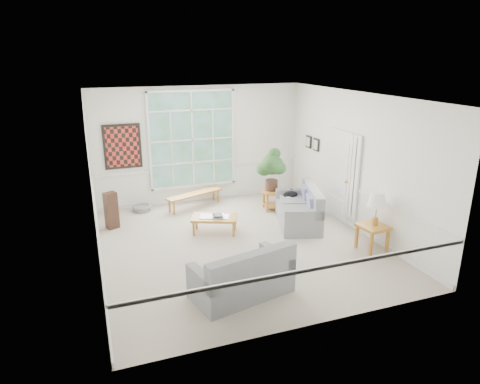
# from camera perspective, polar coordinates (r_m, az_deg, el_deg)

# --- Properties ---
(floor) EXTENTS (5.50, 6.00, 0.01)m
(floor) POSITION_cam_1_polar(r_m,az_deg,el_deg) (8.95, -0.17, -6.88)
(floor) COLOR #ADA192
(floor) RESTS_ON ground
(ceiling) EXTENTS (5.50, 6.00, 0.02)m
(ceiling) POSITION_cam_1_polar(r_m,az_deg,el_deg) (8.15, -0.19, 12.65)
(ceiling) COLOR white
(ceiling) RESTS_ON ground
(wall_back) EXTENTS (5.50, 0.02, 3.00)m
(wall_back) POSITION_cam_1_polar(r_m,az_deg,el_deg) (11.22, -5.38, 6.31)
(wall_back) COLOR white
(wall_back) RESTS_ON ground
(wall_front) EXTENTS (5.50, 0.02, 3.00)m
(wall_front) POSITION_cam_1_polar(r_m,az_deg,el_deg) (5.84, 9.84, -5.05)
(wall_front) COLOR white
(wall_front) RESTS_ON ground
(wall_left) EXTENTS (0.02, 6.00, 3.00)m
(wall_left) POSITION_cam_1_polar(r_m,az_deg,el_deg) (7.97, -19.14, 0.50)
(wall_left) COLOR white
(wall_left) RESTS_ON ground
(wall_right) EXTENTS (0.02, 6.00, 3.00)m
(wall_right) POSITION_cam_1_polar(r_m,az_deg,el_deg) (9.67, 15.38, 3.84)
(wall_right) COLOR white
(wall_right) RESTS_ON ground
(window_back) EXTENTS (2.30, 0.08, 2.40)m
(window_back) POSITION_cam_1_polar(r_m,az_deg,el_deg) (11.10, -6.36, 6.95)
(window_back) COLOR white
(window_back) RESTS_ON wall_back
(entry_door) EXTENTS (0.08, 0.90, 2.10)m
(entry_door) POSITION_cam_1_polar(r_m,az_deg,el_deg) (10.24, 13.09, 2.19)
(entry_door) COLOR white
(entry_door) RESTS_ON floor
(door_sidelight) EXTENTS (0.08, 0.26, 1.90)m
(door_sidelight) POSITION_cam_1_polar(r_m,az_deg,el_deg) (9.72, 15.12, 1.79)
(door_sidelight) COLOR white
(door_sidelight) RESTS_ON wall_right
(wall_art) EXTENTS (0.90, 0.06, 1.10)m
(wall_art) POSITION_cam_1_polar(r_m,az_deg,el_deg) (10.84, -15.40, 5.87)
(wall_art) COLOR maroon
(wall_art) RESTS_ON wall_back
(wall_frame_near) EXTENTS (0.04, 0.26, 0.32)m
(wall_frame_near) POSITION_cam_1_polar(r_m,az_deg,el_deg) (11.08, 10.08, 6.23)
(wall_frame_near) COLOR black
(wall_frame_near) RESTS_ON wall_right
(wall_frame_far) EXTENTS (0.04, 0.26, 0.32)m
(wall_frame_far) POSITION_cam_1_polar(r_m,az_deg,el_deg) (11.42, 9.09, 6.63)
(wall_frame_far) COLOR black
(wall_frame_far) RESTS_ON wall_right
(loveseat_right) EXTENTS (1.30, 1.81, 0.88)m
(loveseat_right) POSITION_cam_1_polar(r_m,az_deg,el_deg) (9.84, 7.77, -1.88)
(loveseat_right) COLOR gray
(loveseat_right) RESTS_ON floor
(loveseat_front) EXTENTS (1.73, 1.16, 0.86)m
(loveseat_front) POSITION_cam_1_polar(r_m,az_deg,el_deg) (7.00, 0.20, -10.42)
(loveseat_front) COLOR gray
(loveseat_front) RESTS_ON floor
(coffee_table) EXTENTS (1.12, 0.87, 0.37)m
(coffee_table) POSITION_cam_1_polar(r_m,az_deg,el_deg) (9.41, -3.41, -4.35)
(coffee_table) COLOR #AC7026
(coffee_table) RESTS_ON floor
(pewter_bowl) EXTENTS (0.38, 0.38, 0.08)m
(pewter_bowl) POSITION_cam_1_polar(r_m,az_deg,el_deg) (9.32, -2.97, -3.10)
(pewter_bowl) COLOR gray
(pewter_bowl) RESTS_ON coffee_table
(window_bench) EXTENTS (1.56, 0.84, 0.36)m
(window_bench) POSITION_cam_1_polar(r_m,az_deg,el_deg) (11.00, -6.07, -1.08)
(window_bench) COLOR #AC7026
(window_bench) RESTS_ON floor
(end_table) EXTENTS (0.58, 0.58, 0.50)m
(end_table) POSITION_cam_1_polar(r_m,az_deg,el_deg) (10.79, 4.45, -1.03)
(end_table) COLOR #AC7026
(end_table) RESTS_ON floor
(houseplant) EXTENTS (0.74, 0.74, 1.06)m
(houseplant) POSITION_cam_1_polar(r_m,az_deg,el_deg) (10.58, 4.27, 2.99)
(houseplant) COLOR #295024
(houseplant) RESTS_ON end_table
(side_table) EXTENTS (0.57, 0.57, 0.53)m
(side_table) POSITION_cam_1_polar(r_m,az_deg,el_deg) (8.96, 17.19, -5.82)
(side_table) COLOR #AC7026
(side_table) RESTS_ON floor
(table_lamp) EXTENTS (0.44, 0.44, 0.66)m
(table_lamp) POSITION_cam_1_polar(r_m,az_deg,el_deg) (8.79, 17.74, -2.15)
(table_lamp) COLOR silver
(table_lamp) RESTS_ON side_table
(pet_bed) EXTENTS (0.61, 0.61, 0.14)m
(pet_bed) POSITION_cam_1_polar(r_m,az_deg,el_deg) (10.99, -12.95, -2.10)
(pet_bed) COLOR slate
(pet_bed) RESTS_ON floor
(floor_speaker) EXTENTS (0.32, 0.29, 0.84)m
(floor_speaker) POSITION_cam_1_polar(r_m,az_deg,el_deg) (9.98, -16.79, -2.37)
(floor_speaker) COLOR #3A241A
(floor_speaker) RESTS_ON floor
(cat) EXTENTS (0.38, 0.28, 0.17)m
(cat) POSITION_cam_1_polar(r_m,az_deg,el_deg) (10.33, 6.74, -0.29)
(cat) COLOR black
(cat) RESTS_ON loveseat_right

